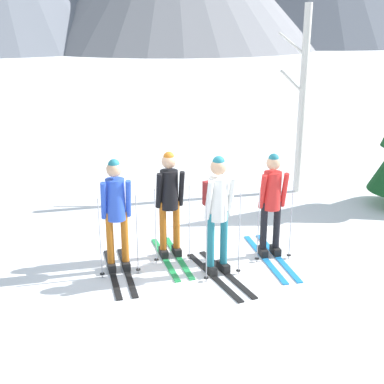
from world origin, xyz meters
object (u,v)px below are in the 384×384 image
object	(u,v)px
birch_tree_tall	(302,101)
skier_in_white	(217,208)
skier_in_black	(169,201)
skier_in_red	(272,202)
skier_in_blue	(116,211)

from	to	relation	value
birch_tree_tall	skier_in_white	bearing A→B (deg)	-121.92
skier_in_black	skier_in_red	bearing A→B (deg)	-4.62
skier_in_white	skier_in_red	bearing A→B (deg)	27.98
skier_in_blue	skier_in_white	xyz separation A→B (m)	(1.47, -0.21, 0.07)
birch_tree_tall	skier_in_red	bearing A→B (deg)	-113.12
skier_in_black	skier_in_white	distance (m)	0.92
skier_in_blue	birch_tree_tall	xyz separation A→B (m)	(3.76, 3.46, 1.04)
skier_in_blue	skier_in_red	size ratio (longest dim) A/B	0.97
skier_in_blue	skier_in_white	bearing A→B (deg)	-7.98
skier_in_blue	skier_in_black	bearing A→B (deg)	27.28
skier_in_white	birch_tree_tall	size ratio (longest dim) A/B	0.46
skier_in_white	skier_in_blue	bearing A→B (deg)	172.02
skier_in_blue	birch_tree_tall	distance (m)	5.22
skier_in_black	skier_in_white	size ratio (longest dim) A/B	0.95
skier_in_black	skier_in_white	bearing A→B (deg)	-43.04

